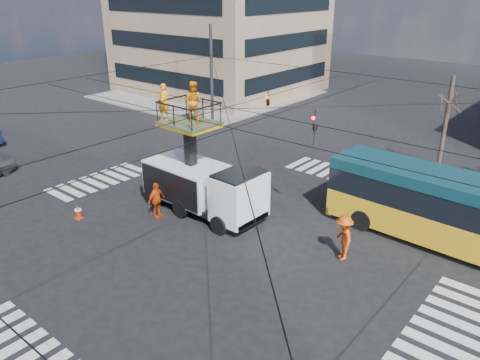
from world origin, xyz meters
name	(u,v)px	position (x,y,z in m)	size (l,w,h in m)	color
ground	(227,234)	(0.00, 0.00, 0.00)	(120.00, 120.00, 0.00)	black
sidewalk_nw	(208,94)	(-21.00, 21.00, 0.06)	(18.00, 18.00, 0.12)	slate
crosswalks	(227,234)	(0.00, 0.00, 0.01)	(22.40, 22.40, 0.02)	silver
overhead_network	(231,143)	(-0.07, 0.40, 4.29)	(24.24, 24.24, 8.00)	#2D2D30
tree_a	(450,100)	(5.00, 13.50, 4.63)	(2.00, 2.00, 6.00)	#382B21
utility_truck	(202,173)	(-2.48, 1.02, 2.09)	(7.05, 2.79, 6.46)	black
city_bus	(473,216)	(8.93, 5.39, 1.73)	(12.59, 3.01, 3.20)	orange
traffic_cone	(78,212)	(-6.67, -3.47, 0.36)	(0.36, 0.36, 0.71)	red
worker_ground	(156,200)	(-3.80, -0.89, 0.91)	(1.07, 0.45, 1.82)	#F1560F
flagger	(343,238)	(5.07, 1.52, 0.99)	(1.28, 0.74, 1.99)	#D4470D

